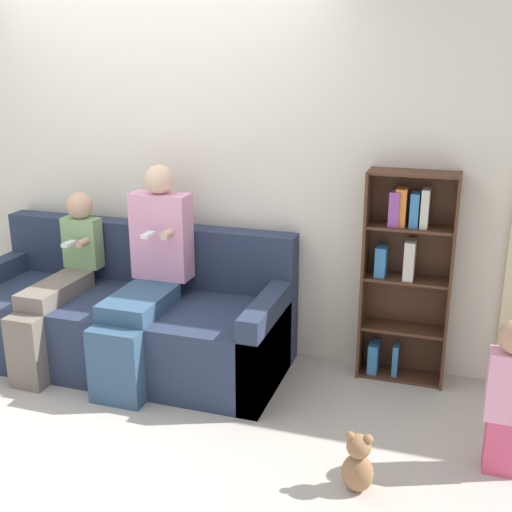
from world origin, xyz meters
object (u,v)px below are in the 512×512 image
child_seated (58,282)px  toddler_standing (509,393)px  couch (128,319)px  teddy_bear (358,464)px  adult_seated (147,273)px  bookshelf (405,271)px

child_seated → toddler_standing: bearing=-7.6°
couch → teddy_bear: couch is taller
adult_seated → teddy_bear: bearing=-28.3°
adult_seated → child_seated: adult_seated is taller
couch → toddler_standing: couch is taller
adult_seated → bookshelf: bearing=16.1°
couch → adult_seated: (0.22, -0.10, 0.38)m
bookshelf → teddy_bear: 1.39m
bookshelf → teddy_bear: bearing=-92.6°
bookshelf → adult_seated: bearing=-163.9°
teddy_bear → toddler_standing: bearing=30.2°
couch → child_seated: 0.52m
adult_seated → child_seated: size_ratio=1.20×
couch → adult_seated: 0.45m
toddler_standing → teddy_bear: size_ratio=2.61×
child_seated → teddy_bear: bearing=-19.5°
bookshelf → couch: bearing=-168.8°
teddy_bear → adult_seated: bearing=151.7°
child_seated → teddy_bear: (2.15, -0.76, -0.43)m
child_seated → bookshelf: size_ratio=0.83×
toddler_standing → teddy_bear: bearing=-149.8°
child_seated → bookshelf: 2.27m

